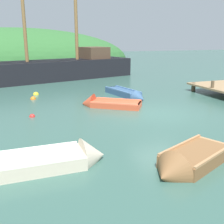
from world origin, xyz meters
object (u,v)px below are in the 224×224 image
at_px(buoy_orange, 33,99).
at_px(buoy_red, 32,117).
at_px(rowboat_far, 106,105).
at_px(rowboat_near_dock, 127,95).
at_px(rowboat_center, 55,162).
at_px(buoy_yellow, 36,95).
at_px(sailing_ship, 58,72).
at_px(rowboat_portside, 188,163).

bearing_deg(buoy_orange, buoy_red, -95.70).
relative_size(rowboat_far, buoy_orange, 9.90).
bearing_deg(rowboat_near_dock, buoy_red, -77.57).
relative_size(rowboat_center, buoy_orange, 10.31).
distance_m(rowboat_center, buoy_yellow, 11.08).
relative_size(sailing_ship, rowboat_center, 4.85).
relative_size(rowboat_portside, rowboat_near_dock, 0.85).
xyz_separation_m(rowboat_near_dock, buoy_yellow, (-5.47, 2.67, -0.12)).
height_order(rowboat_portside, buoy_yellow, rowboat_portside).
distance_m(rowboat_near_dock, buoy_orange, 5.92).
bearing_deg(rowboat_near_dock, rowboat_far, -58.90).
xyz_separation_m(rowboat_near_dock, rowboat_far, (-2.16, -1.99, -0.03)).
distance_m(rowboat_portside, rowboat_far, 7.87).
bearing_deg(buoy_orange, buoy_yellow, 77.60).
distance_m(rowboat_near_dock, buoy_red, 6.75).
bearing_deg(buoy_yellow, sailing_ship, 68.21).
bearing_deg(rowboat_near_dock, sailing_ship, -174.81).
height_order(rowboat_portside, rowboat_center, rowboat_center).
bearing_deg(sailing_ship, rowboat_portside, 76.66).
height_order(sailing_ship, rowboat_far, sailing_ship).
xyz_separation_m(sailing_ship, rowboat_center, (-3.19, -17.75, -0.50)).
height_order(buoy_orange, buoy_yellow, buoy_yellow).
relative_size(buoy_orange, buoy_yellow, 0.91).
relative_size(sailing_ship, buoy_orange, 50.01).
bearing_deg(buoy_red, rowboat_far, 10.54).
bearing_deg(rowboat_portside, buoy_red, -85.57).
bearing_deg(rowboat_center, buoy_red, 92.18).
xyz_separation_m(buoy_red, buoy_yellow, (0.70, 5.40, 0.00)).
bearing_deg(rowboat_far, rowboat_near_dock, -102.11).
bearing_deg(rowboat_center, sailing_ship, 80.09).
bearing_deg(sailing_ship, buoy_orange, 55.08).
relative_size(rowboat_portside, buoy_yellow, 8.61).
bearing_deg(buoy_red, rowboat_center, -88.09).
xyz_separation_m(sailing_ship, rowboat_portside, (0.44, -19.21, -0.51)).
bearing_deg(buoy_orange, rowboat_far, -42.51).
xyz_separation_m(rowboat_center, buoy_yellow, (0.51, 11.07, -0.14)).
bearing_deg(buoy_red, buoy_yellow, 82.60).
bearing_deg(rowboat_portside, rowboat_center, -45.64).
bearing_deg(buoy_yellow, rowboat_far, -54.64).
distance_m(rowboat_portside, rowboat_center, 3.90).
relative_size(rowboat_near_dock, rowboat_far, 1.14).
xyz_separation_m(buoy_orange, buoy_yellow, (0.30, 1.36, 0.00)).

